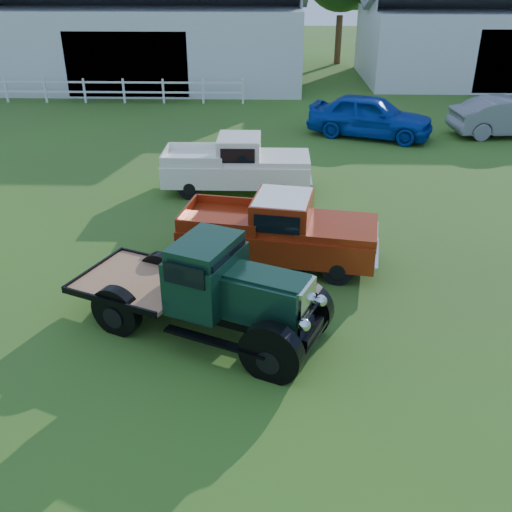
# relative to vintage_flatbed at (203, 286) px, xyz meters

# --- Properties ---
(ground) EXTENTS (120.00, 120.00, 0.00)m
(ground) POSITION_rel_vintage_flatbed_xyz_m (0.77, -0.09, -0.97)
(ground) COLOR #374D1F
(shed_left) EXTENTS (18.80, 10.20, 5.60)m
(shed_left) POSITION_rel_vintage_flatbed_xyz_m (-6.23, 25.91, 1.83)
(shed_left) COLOR #BDBDBD
(shed_left) RESTS_ON ground
(shed_right) EXTENTS (16.80, 9.20, 5.20)m
(shed_right) POSITION_rel_vintage_flatbed_xyz_m (14.77, 26.91, 1.63)
(shed_right) COLOR #BDBDBD
(shed_right) RESTS_ON ground
(fence_rail) EXTENTS (14.20, 0.16, 1.20)m
(fence_rail) POSITION_rel_vintage_flatbed_xyz_m (-7.23, 19.91, -0.37)
(fence_rail) COLOR white
(fence_rail) RESTS_ON ground
(vintage_flatbed) EXTENTS (5.26, 3.72, 1.94)m
(vintage_flatbed) POSITION_rel_vintage_flatbed_xyz_m (0.00, 0.00, 0.00)
(vintage_flatbed) COLOR #113021
(vintage_flatbed) RESTS_ON ground
(red_pickup) EXTENTS (4.90, 2.56, 1.70)m
(red_pickup) POSITION_rel_vintage_flatbed_xyz_m (1.43, 2.85, -0.12)
(red_pickup) COLOR maroon
(red_pickup) RESTS_ON ground
(white_pickup) EXTENTS (4.63, 1.81, 1.70)m
(white_pickup) POSITION_rel_vintage_flatbed_xyz_m (0.18, 7.58, -0.12)
(white_pickup) COLOR white
(white_pickup) RESTS_ON ground
(misc_car_blue) EXTENTS (5.34, 3.63, 1.69)m
(misc_car_blue) POSITION_rel_vintage_flatbed_xyz_m (5.22, 13.97, -0.13)
(misc_car_blue) COLOR #07369E
(misc_car_blue) RESTS_ON ground
(misc_car_grey) EXTENTS (4.81, 2.07, 1.54)m
(misc_car_grey) POSITION_rel_vintage_flatbed_xyz_m (10.92, 14.26, -0.20)
(misc_car_grey) COLOR slate
(misc_car_grey) RESTS_ON ground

